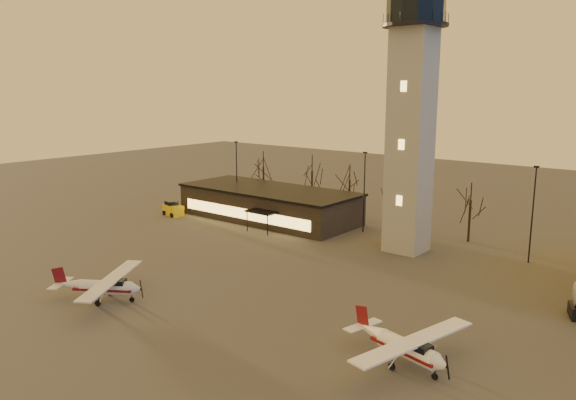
% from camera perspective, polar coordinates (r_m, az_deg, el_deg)
% --- Properties ---
extents(ground, '(220.00, 220.00, 0.00)m').
position_cam_1_polar(ground, '(41.49, -8.19, -14.25)').
color(ground, '#3B3936').
rests_on(ground, ground).
extents(control_tower, '(6.80, 6.80, 32.60)m').
position_cam_1_polar(control_tower, '(61.77, 12.48, 9.66)').
color(control_tower, '#A5A39D').
rests_on(control_tower, ground).
extents(terminal, '(25.40, 12.20, 4.30)m').
position_cam_1_polar(terminal, '(77.37, -1.99, -0.37)').
color(terminal, black).
rests_on(terminal, ground).
extents(light_poles, '(58.50, 12.25, 10.14)m').
position_cam_1_polar(light_poles, '(63.65, 12.87, -0.22)').
color(light_poles, black).
rests_on(light_poles, ground).
extents(tree_row, '(37.20, 9.20, 8.80)m').
position_cam_1_polar(tree_row, '(77.44, 6.14, 2.42)').
color(tree_row, black).
rests_on(tree_row, ground).
extents(cessna_front, '(8.40, 10.52, 2.90)m').
position_cam_1_polar(cessna_front, '(38.43, 12.22, -14.93)').
color(cessna_front, white).
rests_on(cessna_front, ground).
extents(cessna_rear, '(8.44, 9.56, 2.89)m').
position_cam_1_polar(cessna_rear, '(50.58, -17.82, -8.69)').
color(cessna_rear, silver).
rests_on(cessna_rear, ground).
extents(service_cart, '(3.44, 2.48, 2.03)m').
position_cam_1_polar(service_cart, '(81.50, -11.59, -0.99)').
color(service_cart, yellow).
rests_on(service_cart, ground).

